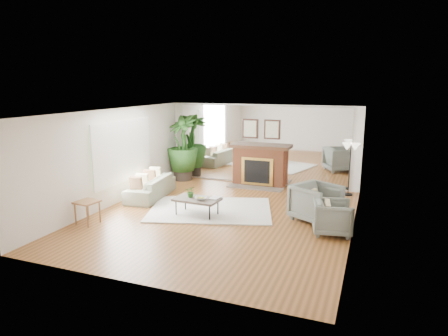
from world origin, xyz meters
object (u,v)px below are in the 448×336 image
at_px(side_table, 87,205).
at_px(floor_lamp, 351,151).
at_px(potted_ficus, 182,146).
at_px(armchair_back, 316,202).
at_px(coffee_table, 197,200).
at_px(sofa, 151,187).
at_px(fireplace, 259,165).
at_px(armchair_front, 333,217).

height_order(side_table, floor_lamp, floor_lamp).
bearing_deg(potted_ficus, armchair_back, -28.30).
distance_m(coffee_table, sofa, 2.13).
bearing_deg(side_table, floor_lamp, 40.66).
xyz_separation_m(fireplace, floor_lamp, (2.70, -0.16, 0.62)).
distance_m(coffee_table, armchair_back, 2.80).
bearing_deg(floor_lamp, side_table, -139.34).
height_order(armchair_back, side_table, armchair_back).
distance_m(coffee_table, potted_ficus, 3.84).
bearing_deg(fireplace, sofa, -135.96).
bearing_deg(coffee_table, sofa, 152.24).
distance_m(coffee_table, side_table, 2.51).
relative_size(fireplace, sofa, 1.05).
xyz_separation_m(side_table, floor_lamp, (5.35, 4.59, 0.84)).
bearing_deg(side_table, potted_ficus, 88.82).
distance_m(armchair_front, side_table, 5.42).
xyz_separation_m(fireplace, side_table, (-2.65, -4.75, -0.21)).
distance_m(sofa, armchair_front, 5.16).
relative_size(sofa, side_table, 3.69).
relative_size(fireplace, floor_lamp, 1.37).
height_order(coffee_table, potted_ficus, potted_ficus).
relative_size(fireplace, coffee_table, 1.84).
bearing_deg(armchair_back, sofa, 114.97).
height_order(fireplace, coffee_table, fireplace).
distance_m(armchair_back, armchair_front, 0.85).
relative_size(armchair_back, armchair_front, 1.21).
height_order(potted_ficus, floor_lamp, potted_ficus).
bearing_deg(coffee_table, armchair_front, -0.84).
bearing_deg(sofa, side_table, -12.43).
bearing_deg(floor_lamp, potted_ficus, -180.00).
bearing_deg(floor_lamp, fireplace, 176.63).
height_order(armchair_front, floor_lamp, floor_lamp).
bearing_deg(armchair_front, sofa, 66.87).
bearing_deg(armchair_back, floor_lamp, 16.74).
xyz_separation_m(sofa, armchair_back, (4.60, -0.32, 0.15)).
height_order(coffee_table, side_table, side_table).
relative_size(coffee_table, sofa, 0.57).
relative_size(fireplace, side_table, 3.86).
height_order(sofa, armchair_front, armchair_front).
distance_m(coffee_table, armchair_front, 3.17).
xyz_separation_m(sofa, side_table, (-0.20, -2.39, 0.16)).
height_order(coffee_table, armchair_back, armchair_back).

